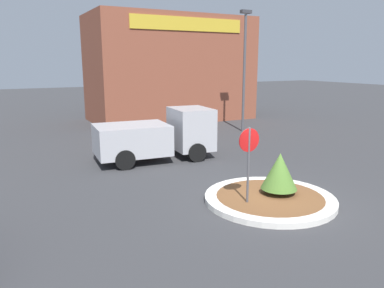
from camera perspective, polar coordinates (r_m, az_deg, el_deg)
ground_plane at (r=12.33m, az=11.71°, el=-8.56°), size 120.00×120.00×0.00m
traffic_island at (r=12.30m, az=11.73°, el=-8.17°), size 4.14×4.14×0.18m
stop_sign at (r=11.20m, az=8.64°, el=-1.36°), size 0.71×0.07×2.48m
island_shrub at (r=12.33m, az=13.20°, el=-4.04°), size 1.16×1.16×1.34m
utility_truck at (r=16.92m, az=-5.23°, el=1.34°), size 5.39×2.69×2.28m
storefront_building at (r=29.15m, az=-3.30°, el=11.37°), size 11.95×6.07×7.68m
light_pole at (r=23.94m, az=8.00°, el=12.10°), size 0.70×0.30×7.42m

